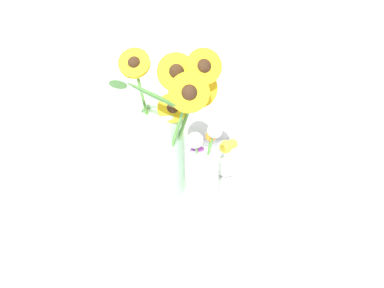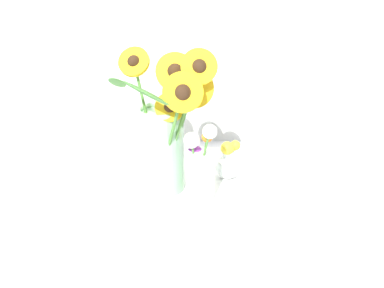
# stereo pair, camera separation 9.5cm
# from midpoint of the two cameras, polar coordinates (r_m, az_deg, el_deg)

# --- Properties ---
(ground_plane) EXTENTS (6.00, 6.00, 0.00)m
(ground_plane) POSITION_cam_midpoint_polar(r_m,az_deg,el_deg) (0.95, 0.44, -8.74)
(ground_plane) COLOR silver
(serving_tray) EXTENTS (0.48, 0.48, 0.02)m
(serving_tray) POSITION_cam_midpoint_polar(r_m,az_deg,el_deg) (1.01, 2.72, -6.39)
(serving_tray) COLOR white
(serving_tray) RESTS_ON ground_plane
(mason_jar_sunflowers) EXTENTS (0.27, 0.18, 0.38)m
(mason_jar_sunflowers) POSITION_cam_midpoint_polar(r_m,az_deg,el_deg) (0.91, -1.27, 1.33)
(mason_jar_sunflowers) COLOR #99CC9E
(mason_jar_sunflowers) RESTS_ON serving_tray
(vase_small_center) EXTENTS (0.08, 0.08, 0.21)m
(vase_small_center) POSITION_cam_midpoint_polar(r_m,az_deg,el_deg) (0.90, 4.30, -3.90)
(vase_small_center) COLOR white
(vase_small_center) RESTS_ON serving_tray
(vase_bulb_right) EXTENTS (0.07, 0.07, 0.11)m
(vase_bulb_right) POSITION_cam_midpoint_polar(r_m,az_deg,el_deg) (1.02, 8.19, -2.70)
(vase_bulb_right) COLOR white
(vase_bulb_right) RESTS_ON serving_tray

